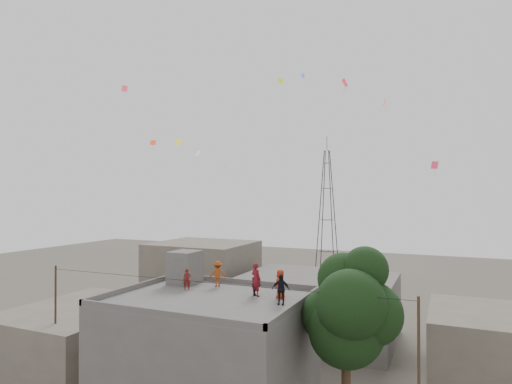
# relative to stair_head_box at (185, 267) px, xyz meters

# --- Properties ---
(main_building) EXTENTS (10.00, 8.00, 6.10)m
(main_building) POSITION_rel_stair_head_box_xyz_m (3.20, -2.60, -4.05)
(main_building) COLOR #55524F
(main_building) RESTS_ON ground
(parapet) EXTENTS (10.00, 8.00, 0.30)m
(parapet) POSITION_rel_stair_head_box_xyz_m (3.20, -2.60, -0.85)
(parapet) COLOR #55524F
(parapet) RESTS_ON main_building
(stair_head_box) EXTENTS (1.60, 1.80, 2.00)m
(stair_head_box) POSITION_rel_stair_head_box_xyz_m (0.00, 0.00, 0.00)
(stair_head_box) COLOR #55524F
(stair_head_box) RESTS_ON main_building
(neighbor_west) EXTENTS (8.00, 10.00, 4.00)m
(neighbor_west) POSITION_rel_stair_head_box_xyz_m (-7.80, -0.60, -5.10)
(neighbor_west) COLOR #5C5449
(neighbor_west) RESTS_ON ground
(neighbor_north) EXTENTS (12.00, 9.00, 5.00)m
(neighbor_north) POSITION_rel_stair_head_box_xyz_m (5.20, 11.40, -4.60)
(neighbor_north) COLOR #55524F
(neighbor_north) RESTS_ON ground
(neighbor_northwest) EXTENTS (9.00, 8.00, 7.00)m
(neighbor_northwest) POSITION_rel_stair_head_box_xyz_m (-6.80, 13.40, -3.60)
(neighbor_northwest) COLOR #5C5449
(neighbor_northwest) RESTS_ON ground
(neighbor_east) EXTENTS (7.00, 8.00, 4.40)m
(neighbor_east) POSITION_rel_stair_head_box_xyz_m (17.20, 7.40, -4.90)
(neighbor_east) COLOR #5C5449
(neighbor_east) RESTS_ON ground
(tree) EXTENTS (4.90, 4.60, 9.10)m
(tree) POSITION_rel_stair_head_box_xyz_m (10.57, -2.00, -1.00)
(tree) COLOR black
(tree) RESTS_ON ground
(utility_line) EXTENTS (20.12, 0.62, 7.40)m
(utility_line) POSITION_rel_stair_head_box_xyz_m (3.70, -3.85, -3.27)
(utility_line) COLOR black
(utility_line) RESTS_ON ground
(transmission_tower) EXTENTS (2.97, 2.97, 20.01)m
(transmission_tower) POSITION_rel_stair_head_box_xyz_m (-0.80, 37.40, 1.97)
(transmission_tower) COLOR black
(transmission_tower) RESTS_ON ground
(person_red_adult) EXTENTS (0.77, 0.65, 1.80)m
(person_red_adult) POSITION_rel_stair_head_box_xyz_m (5.36, -1.22, -0.10)
(person_red_adult) COLOR maroon
(person_red_adult) RESTS_ON main_building
(person_orange_child) EXTENTS (0.86, 0.87, 1.52)m
(person_orange_child) POSITION_rel_stair_head_box_xyz_m (6.73, -1.14, -0.24)
(person_orange_child) COLOR #AB2F13
(person_orange_child) RESTS_ON main_building
(person_dark_child) EXTENTS (0.75, 0.79, 1.29)m
(person_dark_child) POSITION_rel_stair_head_box_xyz_m (5.24, -0.97, -0.35)
(person_dark_child) COLOR black
(person_dark_child) RESTS_ON main_building
(person_dark_adult) EXTENTS (0.94, 0.55, 1.51)m
(person_dark_adult) POSITION_rel_stair_head_box_xyz_m (7.20, -2.35, -0.25)
(person_dark_adult) COLOR black
(person_dark_adult) RESTS_ON main_building
(person_orange_adult) EXTENTS (1.12, 1.00, 1.51)m
(person_orange_adult) POSITION_rel_stair_head_box_xyz_m (2.25, 0.11, -0.24)
(person_orange_adult) COLOR #983B11
(person_orange_adult) RESTS_ON main_building
(person_red_child) EXTENTS (0.52, 0.47, 1.20)m
(person_red_child) POSITION_rel_stair_head_box_xyz_m (1.13, -1.49, -0.40)
(person_red_child) COLOR maroon
(person_red_child) RESTS_ON main_building
(kites) EXTENTS (19.33, 16.71, 10.69)m
(kites) POSITION_rel_stair_head_box_xyz_m (3.90, 4.97, 9.20)
(kites) COLOR #F34519
(kites) RESTS_ON ground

